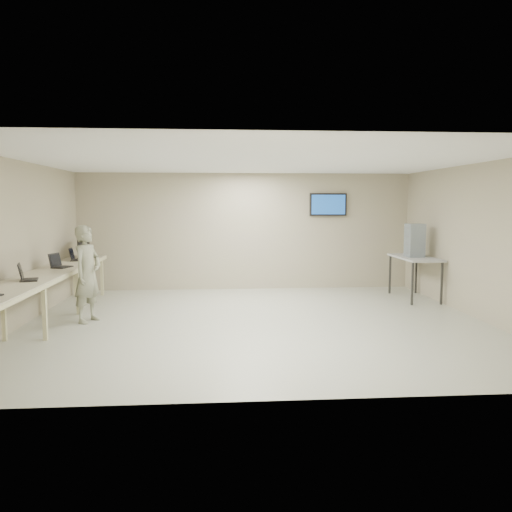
{
  "coord_description": "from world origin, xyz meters",
  "views": [
    {
      "loc": [
        -0.66,
        -8.54,
        2.07
      ],
      "look_at": [
        0.0,
        0.2,
        1.15
      ],
      "focal_mm": 35.0,
      "sensor_mm": 36.0,
      "label": 1
    }
  ],
  "objects": [
    {
      "name": "room",
      "position": [
        0.03,
        0.06,
        1.41
      ],
      "size": [
        8.01,
        7.01,
        2.81
      ],
      "color": "#B4B5A5",
      "rests_on": "ground"
    },
    {
      "name": "workbench",
      "position": [
        -3.59,
        0.0,
        0.83
      ],
      "size": [
        0.76,
        6.0,
        0.9
      ],
      "color": "#C6BA92",
      "rests_on": "ground"
    },
    {
      "name": "laptop_1",
      "position": [
        -3.61,
        -0.75,
        0.97
      ],
      "size": [
        0.36,
        0.39,
        0.26
      ],
      "rotation": [
        0.0,
        0.0,
        0.28
      ],
      "color": "black",
      "rests_on": "workbench"
    },
    {
      "name": "laptop_2",
      "position": [
        -3.59,
        0.8,
        0.97
      ],
      "size": [
        0.38,
        0.4,
        0.27
      ],
      "rotation": [
        0.0,
        0.0,
        -0.31
      ],
      "color": "black",
      "rests_on": "workbench"
    },
    {
      "name": "laptop_3",
      "position": [
        -3.62,
        1.96,
        0.97
      ],
      "size": [
        0.3,
        0.35,
        0.26
      ],
      "rotation": [
        0.0,
        0.0,
        0.08
      ],
      "color": "black",
      "rests_on": "workbench"
    },
    {
      "name": "monitor_near",
      "position": [
        -3.6,
        2.35,
        1.15
      ],
      "size": [
        0.19,
        0.42,
        0.41
      ],
      "color": "black",
      "rests_on": "workbench"
    },
    {
      "name": "monitor_far",
      "position": [
        -3.6,
        2.73,
        1.18
      ],
      "size": [
        0.21,
        0.47,
        0.47
      ],
      "color": "black",
      "rests_on": "workbench"
    },
    {
      "name": "soldier",
      "position": [
        -2.95,
        0.28,
        0.85
      ],
      "size": [
        0.61,
        0.73,
        1.7
      ],
      "primitive_type": "imported",
      "rotation": [
        0.0,
        0.0,
        1.18
      ],
      "color": "gray",
      "rests_on": "ground"
    },
    {
      "name": "side_table",
      "position": [
        3.6,
        1.93,
        0.85
      ],
      "size": [
        0.72,
        1.54,
        0.92
      ],
      "color": "#AAAAAA",
      "rests_on": "ground"
    },
    {
      "name": "storage_bins",
      "position": [
        3.58,
        1.93,
        1.28
      ],
      "size": [
        0.34,
        0.38,
        0.72
      ],
      "color": "#85939F",
      "rests_on": "side_table"
    }
  ]
}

